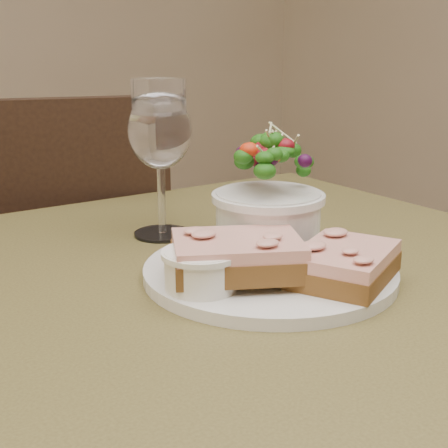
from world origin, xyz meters
TOP-DOWN VIEW (x-y plane):
  - cafe_table at (0.00, 0.00)m, footprint 0.80×0.80m
  - chair_far at (-0.01, 0.63)m, footprint 0.51×0.51m
  - dinner_plate at (0.04, -0.00)m, footprint 0.25×0.25m
  - sandwich_front at (0.07, -0.07)m, footprint 0.13×0.12m
  - sandwich_back at (-0.01, -0.01)m, footprint 0.15×0.13m
  - ramekin at (-0.05, -0.01)m, footprint 0.07×0.07m
  - salad_bowl at (0.07, 0.05)m, footprint 0.11×0.11m
  - garnish at (-0.02, 0.07)m, footprint 0.05×0.04m
  - wine_glass at (0.02, 0.19)m, footprint 0.08×0.08m

SIDE VIEW (x-z plane):
  - chair_far at x=-0.01m, z-range -0.16..0.74m
  - cafe_table at x=0.00m, z-range 0.27..1.02m
  - dinner_plate at x=0.04m, z-range 0.75..0.76m
  - garnish at x=-0.02m, z-range 0.76..0.78m
  - sandwich_front at x=0.07m, z-range 0.76..0.79m
  - ramekin at x=-0.05m, z-range 0.76..0.80m
  - sandwich_back at x=-0.01m, z-range 0.77..0.80m
  - salad_bowl at x=0.07m, z-range 0.76..0.88m
  - wine_glass at x=0.02m, z-range 0.79..0.96m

